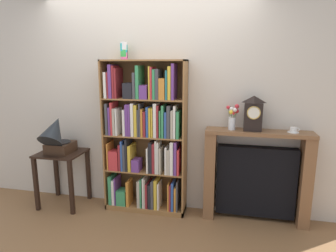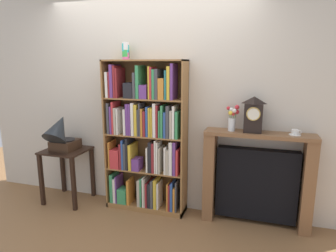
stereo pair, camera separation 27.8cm
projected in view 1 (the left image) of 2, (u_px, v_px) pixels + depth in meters
ground_plane at (143, 214)px, 3.54m from camera, size 7.92×6.40×0.02m
wall_back at (158, 103)px, 3.54m from camera, size 4.92×0.08×2.61m
bookshelf at (145, 141)px, 3.48m from camera, size 0.97×0.28×1.81m
cup_stack at (124, 51)px, 3.34m from camera, size 0.08×0.08×0.19m
side_table_left at (62, 166)px, 3.68m from camera, size 0.53×0.49×0.69m
gramophone at (56, 135)px, 3.52m from camera, size 0.29×0.47×0.52m
fireplace_mantel at (256, 177)px, 3.32m from camera, size 1.15×0.26×1.05m
mantel_clock at (253, 113)px, 3.16m from camera, size 0.19×0.15×0.38m
flower_vase at (233, 118)px, 3.22m from camera, size 0.14×0.14×0.28m
teacup_with_saucer at (293, 130)px, 3.11m from camera, size 0.12×0.12×0.06m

